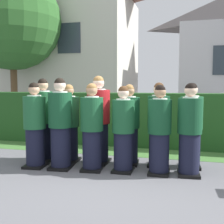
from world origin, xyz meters
name	(u,v)px	position (x,y,z in m)	size (l,w,h in m)	color
ground_plane	(109,170)	(0.00, 0.00, 0.00)	(60.00, 60.00, 0.00)	slate
student_front_row_0	(35,127)	(-1.41, -0.11, 0.76)	(0.42, 0.49, 1.60)	black
student_front_row_1	(60,126)	(-0.90, -0.07, 0.80)	(0.44, 0.55, 1.69)	black
student_front_row_2	(92,129)	(-0.30, -0.03, 0.76)	(0.42, 0.52, 1.59)	black
student_front_row_3	(123,131)	(0.27, 0.03, 0.73)	(0.40, 0.44, 1.54)	black
student_front_row_4	(160,132)	(0.91, 0.05, 0.74)	(0.41, 0.45, 1.56)	black
student_front_row_5	(190,132)	(1.41, 0.10, 0.76)	(0.41, 0.52, 1.59)	black
student_rear_row_0	(44,122)	(-1.50, 0.39, 0.80)	(0.44, 0.52, 1.69)	black
student_rear_row_1	(69,125)	(-0.94, 0.42, 0.75)	(0.41, 0.46, 1.57)	black
student_in_red_blazer	(99,122)	(-0.33, 0.47, 0.83)	(0.45, 0.54, 1.73)	black
student_rear_row_3	(129,127)	(0.27, 0.53, 0.75)	(0.41, 0.48, 1.57)	black
student_rear_row_4	(158,127)	(0.84, 0.56, 0.76)	(0.42, 0.46, 1.60)	black
student_rear_row_5	(191,128)	(1.44, 0.60, 0.76)	(0.41, 0.51, 1.60)	black
hedge	(133,119)	(0.00, 2.34, 0.67)	(8.94, 0.70, 1.35)	#214C1E
school_building_main	(58,37)	(-4.44, 7.41, 3.73)	(7.06, 4.68, 7.29)	beige
oak_tree_left	(12,21)	(-4.80, 4.41, 3.83)	(3.51, 3.51, 5.60)	brown
lawn_strip	(126,152)	(0.00, 1.54, 0.00)	(8.94, 0.90, 0.01)	#477A38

